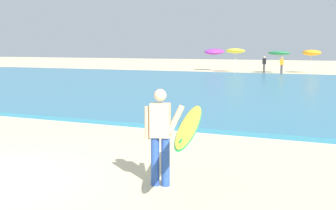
{
  "coord_description": "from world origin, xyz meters",
  "views": [
    {
      "loc": [
        6.7,
        -5.66,
        2.45
      ],
      "look_at": [
        2.35,
        3.81,
        1.1
      ],
      "focal_mm": 47.97,
      "sensor_mm": 36.0,
      "label": 1
    }
  ],
  "objects_px": {
    "beach_umbrella_3": "(312,53)",
    "beachgoer_near_row_left": "(264,64)",
    "beach_umbrella_2": "(279,53)",
    "beachgoer_near_row_mid": "(282,65)",
    "beach_umbrella_1": "(235,51)",
    "beach_umbrella_0": "(214,52)",
    "surfer_with_board": "(176,129)"
  },
  "relations": [
    {
      "from": "beach_umbrella_3",
      "to": "beachgoer_near_row_left",
      "type": "relative_size",
      "value": 1.42
    },
    {
      "from": "beach_umbrella_2",
      "to": "beachgoer_near_row_mid",
      "type": "xyz_separation_m",
      "value": [
        0.57,
        -1.58,
        -1.04
      ]
    },
    {
      "from": "beach_umbrella_1",
      "to": "beach_umbrella_2",
      "type": "bearing_deg",
      "value": 2.88
    },
    {
      "from": "beach_umbrella_0",
      "to": "beachgoer_near_row_left",
      "type": "xyz_separation_m",
      "value": [
        5.79,
        -2.3,
        -1.12
      ]
    },
    {
      "from": "beach_umbrella_1",
      "to": "beachgoer_near_row_left",
      "type": "height_order",
      "value": "beach_umbrella_1"
    },
    {
      "from": "surfer_with_board",
      "to": "beach_umbrella_0",
      "type": "distance_m",
      "value": 39.84
    },
    {
      "from": "beachgoer_near_row_mid",
      "to": "beach_umbrella_3",
      "type": "bearing_deg",
      "value": 50.8
    },
    {
      "from": "beach_umbrella_0",
      "to": "beach_umbrella_2",
      "type": "distance_m",
      "value": 7.36
    },
    {
      "from": "surfer_with_board",
      "to": "beachgoer_near_row_left",
      "type": "distance_m",
      "value": 36.18
    },
    {
      "from": "beach_umbrella_3",
      "to": "beach_umbrella_0",
      "type": "bearing_deg",
      "value": 175.38
    },
    {
      "from": "beach_umbrella_2",
      "to": "beachgoer_near_row_mid",
      "type": "distance_m",
      "value": 1.97
    },
    {
      "from": "beach_umbrella_2",
      "to": "beach_umbrella_1",
      "type": "bearing_deg",
      "value": -177.12
    },
    {
      "from": "beach_umbrella_0",
      "to": "beach_umbrella_1",
      "type": "height_order",
      "value": "beach_umbrella_1"
    },
    {
      "from": "beach_umbrella_1",
      "to": "beach_umbrella_2",
      "type": "height_order",
      "value": "beach_umbrella_1"
    },
    {
      "from": "beach_umbrella_1",
      "to": "beach_umbrella_3",
      "type": "relative_size",
      "value": 1.06
    },
    {
      "from": "surfer_with_board",
      "to": "beach_umbrella_1",
      "type": "height_order",
      "value": "beach_umbrella_1"
    },
    {
      "from": "beach_umbrella_1",
      "to": "beach_umbrella_2",
      "type": "relative_size",
      "value": 1.11
    },
    {
      "from": "beach_umbrella_0",
      "to": "beach_umbrella_3",
      "type": "relative_size",
      "value": 1.05
    },
    {
      "from": "surfer_with_board",
      "to": "beach_umbrella_3",
      "type": "xyz_separation_m",
      "value": [
        -2.34,
        37.1,
        0.88
      ]
    },
    {
      "from": "beach_umbrella_3",
      "to": "beach_umbrella_2",
      "type": "bearing_deg",
      "value": -157.38
    },
    {
      "from": "beach_umbrella_2",
      "to": "beachgoer_near_row_left",
      "type": "bearing_deg",
      "value": -165.68
    },
    {
      "from": "beach_umbrella_1",
      "to": "beachgoer_near_row_left",
      "type": "distance_m",
      "value": 3.13
    },
    {
      "from": "beach_umbrella_0",
      "to": "beachgoer_near_row_mid",
      "type": "height_order",
      "value": "beach_umbrella_0"
    },
    {
      "from": "beach_umbrella_0",
      "to": "beach_umbrella_1",
      "type": "relative_size",
      "value": 0.98
    },
    {
      "from": "beachgoer_near_row_left",
      "to": "beach_umbrella_2",
      "type": "bearing_deg",
      "value": 14.32
    },
    {
      "from": "beach_umbrella_1",
      "to": "beach_umbrella_3",
      "type": "xyz_separation_m",
      "value": [
        6.98,
        1.38,
        -0.16
      ]
    },
    {
      "from": "surfer_with_board",
      "to": "beachgoer_near_row_mid",
      "type": "bearing_deg",
      "value": 97.59
    },
    {
      "from": "surfer_with_board",
      "to": "beachgoer_near_row_mid",
      "type": "xyz_separation_m",
      "value": [
        -4.58,
        34.36,
        -0.2
      ]
    },
    {
      "from": "beachgoer_near_row_left",
      "to": "beachgoer_near_row_mid",
      "type": "xyz_separation_m",
      "value": [
        1.87,
        -1.24,
        0.0
      ]
    },
    {
      "from": "beach_umbrella_3",
      "to": "beachgoer_near_row_left",
      "type": "bearing_deg",
      "value": -159.93
    },
    {
      "from": "beach_umbrella_3",
      "to": "beachgoer_near_row_left",
      "type": "distance_m",
      "value": 4.5
    },
    {
      "from": "surfer_with_board",
      "to": "beach_umbrella_3",
      "type": "distance_m",
      "value": 37.19
    }
  ]
}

